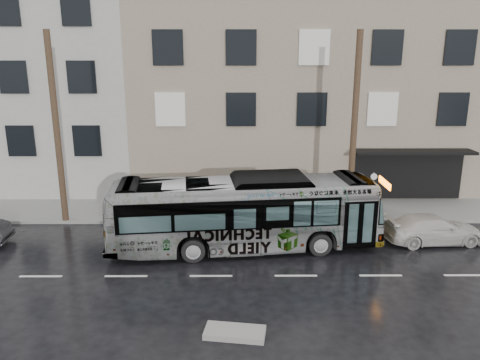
% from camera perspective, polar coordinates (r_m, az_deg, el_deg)
% --- Properties ---
extents(ground, '(120.00, 120.00, 0.00)m').
position_cam_1_polar(ground, '(20.25, -3.16, -8.42)').
color(ground, black).
rests_on(ground, ground).
extents(sidewalk, '(90.00, 3.60, 0.15)m').
position_cam_1_polar(sidewalk, '(24.79, -2.62, -3.73)').
color(sidewalk, gray).
rests_on(sidewalk, ground).
extents(building_taupe, '(20.00, 12.00, 11.00)m').
position_cam_1_polar(building_taupe, '(31.60, 7.07, 10.34)').
color(building_taupe, gray).
rests_on(building_taupe, ground).
extents(utility_pole_front, '(0.30, 0.30, 9.00)m').
position_cam_1_polar(utility_pole_front, '(22.78, 13.73, 6.04)').
color(utility_pole_front, '#4D3A26').
rests_on(utility_pole_front, sidewalk).
extents(utility_pole_rear, '(0.30, 0.30, 9.00)m').
position_cam_1_polar(utility_pole_rear, '(23.68, -21.46, 5.76)').
color(utility_pole_rear, '#4D3A26').
rests_on(utility_pole_rear, sidewalk).
extents(sign_post, '(0.06, 0.06, 2.40)m').
position_cam_1_polar(sign_post, '(23.79, 15.81, -1.90)').
color(sign_post, slate).
rests_on(sign_post, sidewalk).
extents(bus, '(11.64, 3.95, 3.18)m').
position_cam_1_polar(bus, '(19.77, 0.51, -4.04)').
color(bus, '#B2B2B2').
rests_on(bus, ground).
extents(white_sedan, '(4.43, 2.13, 1.24)m').
position_cam_1_polar(white_sedan, '(22.38, 22.47, -5.54)').
color(white_sedan, beige).
rests_on(white_sedan, ground).
extents(slush_pile, '(1.90, 1.05, 0.18)m').
position_cam_1_polar(slush_pile, '(14.59, -0.63, -18.10)').
color(slush_pile, '#9D9A95').
rests_on(slush_pile, ground).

